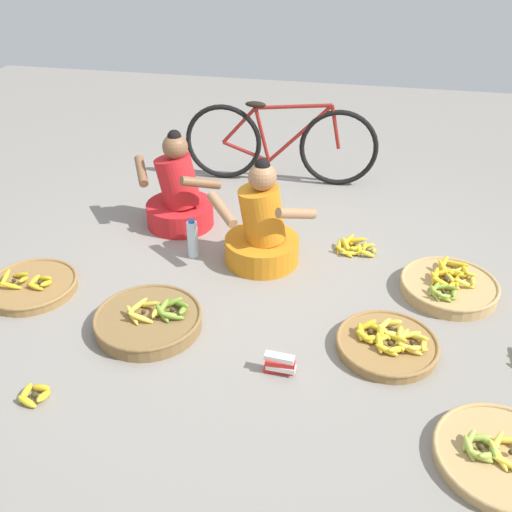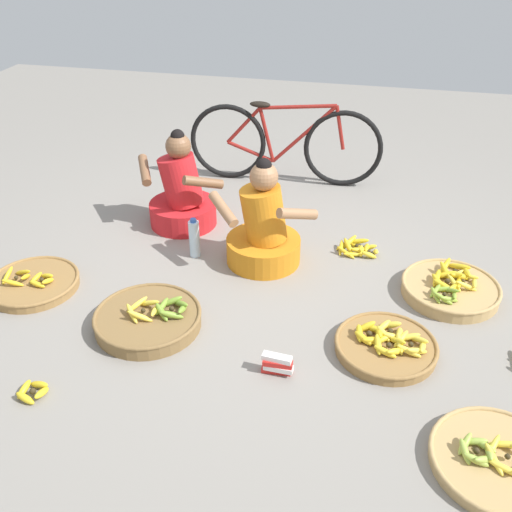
# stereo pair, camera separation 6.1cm
# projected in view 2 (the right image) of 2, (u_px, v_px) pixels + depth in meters

# --- Properties ---
(ground_plane) EXTENTS (10.00, 10.00, 0.00)m
(ground_plane) POSITION_uv_depth(u_px,v_px,m) (263.00, 285.00, 3.83)
(ground_plane) COLOR gray
(vendor_woman_front) EXTENTS (0.76, 0.52, 0.77)m
(vendor_woman_front) POSITION_uv_depth(u_px,v_px,m) (263.00, 231.00, 3.96)
(vendor_woman_front) COLOR orange
(vendor_woman_front) RESTS_ON ground
(vendor_woman_behind) EXTENTS (0.74, 0.53, 0.77)m
(vendor_woman_behind) POSITION_uv_depth(u_px,v_px,m) (182.00, 195.00, 4.43)
(vendor_woman_behind) COLOR red
(vendor_woman_behind) RESTS_ON ground
(bicycle_leaning) EXTENTS (1.70, 0.15, 0.73)m
(bicycle_leaning) POSITION_uv_depth(u_px,v_px,m) (284.00, 144.00, 5.04)
(bicycle_leaning) COLOR black
(bicycle_leaning) RESTS_ON ground
(banana_basket_back_right) EXTENTS (0.58, 0.58, 0.14)m
(banana_basket_back_right) POSITION_uv_depth(u_px,v_px,m) (386.00, 345.00, 3.25)
(banana_basket_back_right) COLOR olive
(banana_basket_back_right) RESTS_ON ground
(banana_basket_back_center) EXTENTS (0.65, 0.65, 0.17)m
(banana_basket_back_center) POSITION_uv_depth(u_px,v_px,m) (148.00, 318.00, 3.44)
(banana_basket_back_center) COLOR brown
(banana_basket_back_center) RESTS_ON ground
(banana_basket_front_center) EXTENTS (0.59, 0.59, 0.13)m
(banana_basket_front_center) POSITION_uv_depth(u_px,v_px,m) (33.00, 283.00, 3.78)
(banana_basket_front_center) COLOR olive
(banana_basket_front_center) RESTS_ON ground
(banana_basket_mid_right) EXTENTS (0.63, 0.63, 0.17)m
(banana_basket_mid_right) POSITION_uv_depth(u_px,v_px,m) (450.00, 288.00, 3.71)
(banana_basket_mid_right) COLOR tan
(banana_basket_mid_right) RESTS_ON ground
(banana_basket_front_right) EXTENTS (0.62, 0.62, 0.13)m
(banana_basket_front_right) POSITION_uv_depth(u_px,v_px,m) (498.00, 461.00, 2.59)
(banana_basket_front_right) COLOR tan
(banana_basket_front_right) RESTS_ON ground
(loose_bananas_near_bicycle) EXTENTS (0.15, 0.16, 0.07)m
(loose_bananas_near_bicycle) POSITION_uv_depth(u_px,v_px,m) (33.00, 391.00, 2.97)
(loose_bananas_near_bicycle) COLOR gold
(loose_bananas_near_bicycle) RESTS_ON ground
(loose_bananas_front_left) EXTENTS (0.32, 0.27, 0.10)m
(loose_bananas_front_left) POSITION_uv_depth(u_px,v_px,m) (358.00, 248.00, 4.18)
(loose_bananas_front_left) COLOR gold
(loose_bananas_front_left) RESTS_ON ground
(water_bottle) EXTENTS (0.08, 0.08, 0.30)m
(water_bottle) POSITION_uv_depth(u_px,v_px,m) (194.00, 238.00, 4.07)
(water_bottle) COLOR silver
(water_bottle) RESTS_ON ground
(packet_carton_stack) EXTENTS (0.18, 0.07, 0.12)m
(packet_carton_stack) POSITION_uv_depth(u_px,v_px,m) (277.00, 365.00, 3.09)
(packet_carton_stack) COLOR red
(packet_carton_stack) RESTS_ON ground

